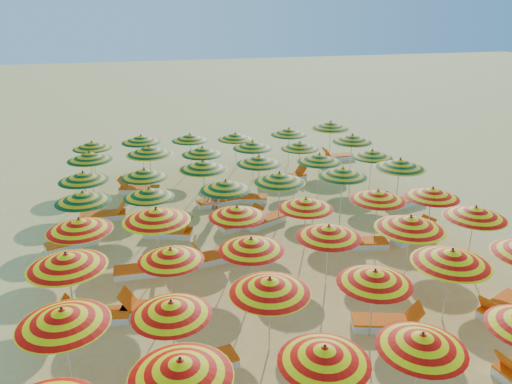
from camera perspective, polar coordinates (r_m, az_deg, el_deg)
ground at (r=17.70m, az=0.41°, el=-5.41°), size 120.00×120.00×0.00m
umbrella_1 at (r=9.43m, az=-8.62°, el=-19.27°), size 2.21×2.21×2.02m
umbrella_2 at (r=9.89m, az=7.83°, el=-17.91°), size 2.14×2.14×1.89m
umbrella_3 at (r=10.62m, az=18.45°, el=-15.87°), size 2.06×2.06×1.88m
umbrella_6 at (r=11.25m, az=-21.23°, el=-13.17°), size 2.37×2.37×2.04m
umbrella_7 at (r=11.19m, az=-9.66°, el=-12.98°), size 1.77×1.77×1.87m
umbrella_8 at (r=11.56m, az=1.59°, el=-10.63°), size 2.31×2.31×2.03m
umbrella_9 at (r=12.39m, az=13.43°, el=-9.41°), size 2.36×2.36×1.93m
umbrella_10 at (r=13.51m, az=21.47°, el=-6.91°), size 2.44×2.44×2.11m
umbrella_12 at (r=13.31m, az=-20.84°, el=-7.32°), size 2.44×2.44×2.10m
umbrella_13 at (r=13.37m, az=-9.72°, el=-7.06°), size 2.09×2.09×1.86m
umbrella_14 at (r=13.59m, az=-0.55°, el=-5.97°), size 1.85×1.85×1.92m
umbrella_15 at (r=14.34m, az=8.30°, el=-4.49°), size 2.08×2.08×1.98m
umbrella_16 at (r=15.04m, az=17.23°, el=-3.37°), size 2.69×2.69×2.15m
umbrella_17 at (r=16.71m, az=23.77°, el=-2.15°), size 2.17×2.17×2.05m
umbrella_18 at (r=15.40m, az=-19.54°, el=-3.54°), size 2.17×2.17×2.03m
umbrella_19 at (r=15.17m, az=-11.33°, el=-2.56°), size 2.53×2.53×2.16m
umbrella_20 at (r=15.65m, az=-2.17°, el=-2.24°), size 2.13×2.13×1.92m
umbrella_21 at (r=16.34m, az=5.72°, el=-1.31°), size 2.02×2.02×1.92m
umbrella_22 at (r=17.27m, az=13.75°, el=-0.36°), size 1.89×1.89×2.00m
umbrella_23 at (r=18.12m, az=19.50°, el=-0.08°), size 2.34×2.34×1.96m
umbrella_24 at (r=17.66m, az=-19.18°, el=-0.52°), size 2.35×2.35×1.98m
umbrella_25 at (r=17.72m, az=-12.13°, el=-0.06°), size 2.13×2.13×1.87m
umbrella_26 at (r=17.85m, az=-3.48°, el=0.80°), size 2.42×2.42×1.96m
umbrella_27 at (r=18.31m, az=2.69°, el=1.67°), size 2.52×2.52×2.07m
umbrella_28 at (r=19.33m, az=9.89°, el=2.26°), size 2.37×2.37×2.01m
umbrella_29 at (r=20.46m, az=16.13°, el=3.14°), size 2.33×2.33×2.15m
umbrella_30 at (r=19.75m, az=-19.13°, el=1.69°), size 2.12×2.12×1.97m
umbrella_31 at (r=19.69m, az=-12.64°, el=2.13°), size 2.36×2.36×1.91m
umbrella_32 at (r=19.84m, az=-6.04°, el=3.10°), size 2.49×2.49×2.07m
umbrella_33 at (r=20.64m, az=0.34°, el=3.70°), size 2.22×2.22×1.98m
umbrella_34 at (r=21.08m, az=7.27°, el=3.89°), size 2.11×2.11×1.98m
umbrella_35 at (r=22.33m, az=13.12°, el=4.30°), size 2.03×2.03×1.91m
umbrella_36 at (r=22.15m, az=-18.48°, el=3.91°), size 2.49×2.49×2.03m
umbrella_37 at (r=22.01m, az=-12.11°, el=4.69°), size 2.04×2.04×2.14m
umbrella_38 at (r=22.17m, az=-6.15°, el=4.72°), size 2.28×2.28×1.96m
umbrella_39 at (r=22.97m, az=-0.37°, el=5.43°), size 2.44×2.44×1.96m
umbrella_40 at (r=23.25m, az=5.03°, el=5.34°), size 2.22×2.22×1.88m
umbrella_41 at (r=24.14m, az=10.94°, el=6.05°), size 2.17×2.17×2.08m
umbrella_42 at (r=24.40m, az=-18.24°, el=5.12°), size 1.81×1.81×1.88m
umbrella_43 at (r=24.49m, az=-13.00°, el=5.94°), size 2.19×2.19×2.00m
umbrella_44 at (r=24.69m, az=-7.54°, el=6.22°), size 2.28×2.28×1.91m
umbrella_45 at (r=24.84m, az=-2.36°, el=6.39°), size 2.13×2.13×1.87m
umbrella_46 at (r=25.43m, az=3.80°, el=6.91°), size 1.97×1.97×1.97m
umbrella_47 at (r=26.30m, az=8.53°, el=7.57°), size 2.20×2.20×2.16m
lounger_3 at (r=11.98m, az=-6.60°, el=-19.11°), size 1.81×0.88×0.69m
lounger_4 at (r=13.61m, az=14.79°, el=-14.26°), size 1.83×1.07×0.69m
lounger_5 at (r=15.29m, az=26.22°, el=-11.68°), size 1.82×1.23×0.69m
lounger_6 at (r=14.10m, az=-17.87°, el=-13.26°), size 1.81×0.90×0.69m
lounger_7 at (r=13.97m, az=-11.78°, el=-12.97°), size 1.83×1.10×0.69m
lounger_8 at (r=15.85m, az=-12.68°, el=-8.67°), size 1.75×0.63×0.69m
lounger_9 at (r=16.31m, az=-4.24°, el=-7.29°), size 1.81×0.88×0.69m
lounger_10 at (r=17.46m, az=11.89°, el=-5.71°), size 1.81×0.92×0.69m
lounger_11 at (r=18.47m, az=17.55°, el=-4.76°), size 1.83×1.12×0.69m
lounger_12 at (r=18.22m, az=-20.19°, el=-5.45°), size 1.83×1.11×0.69m
lounger_13 at (r=18.13m, az=-9.86°, el=-4.54°), size 1.83×1.13×0.69m
lounger_14 at (r=18.60m, az=-1.61°, el=-3.53°), size 1.83×1.16×0.69m
lounger_15 at (r=18.75m, az=0.88°, el=-3.33°), size 1.82×1.25×0.69m
lounger_16 at (r=21.43m, az=16.57°, el=-1.06°), size 1.82×1.00×0.69m
lounger_17 at (r=20.12m, az=-16.94°, el=-2.55°), size 1.75×0.64×0.69m
lounger_18 at (r=20.65m, az=-4.31°, el=-1.04°), size 1.81×0.90×0.69m
lounger_19 at (r=20.94m, az=-1.18°, el=-0.67°), size 1.83×1.08×0.69m
lounger_20 at (r=22.53m, az=-13.30°, el=0.33°), size 1.82×1.00×0.69m
lounger_21 at (r=23.45m, az=3.84°, el=1.67°), size 1.82×0.97×0.69m
lounger_22 at (r=26.95m, az=9.32°, el=3.99°), size 1.75×0.65×0.69m
beachgoer_b at (r=19.16m, az=-4.93°, el=-1.08°), size 0.68×0.79×1.41m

